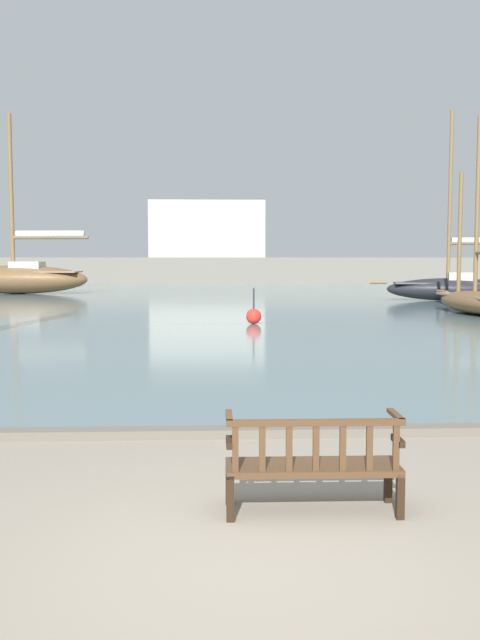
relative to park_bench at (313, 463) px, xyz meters
name	(u,v)px	position (x,y,z in m)	size (l,w,h in m)	color
ground_plane	(254,561)	(-0.61, -1.03, -0.47)	(160.00, 160.00, 0.00)	gray
harbor_water	(216,291)	(-0.61, 42.97, -0.43)	(100.00, 80.00, 0.08)	slate
quay_edge_kerb	(236,432)	(-0.61, 2.82, -0.41)	(40.00, 0.30, 0.12)	#675F54
park_bench	(313,463)	(0.00, 0.00, 0.00)	(1.60, 0.53, 0.92)	black
sailboat_nearest_port	(18,277)	(-12.98, 38.71, 0.68)	(10.84, 3.37, 11.07)	brown
sailboat_distant_harbor	(452,286)	(11.73, 30.56, 0.38)	(7.59, 3.01, 9.83)	black
sailboat_far_port	(476,298)	(9.76, 21.85, 0.24)	(2.10, 7.18, 7.86)	brown
channel_buoy	(254,316)	(0.53, 17.86, -0.12)	(0.52, 0.52, 1.22)	red
far_breakwater	(210,260)	(-0.95, 57.14, 1.64)	(54.41, 2.40, 7.35)	slate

